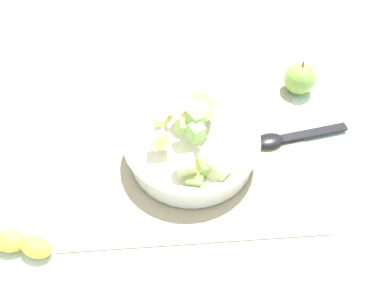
{
  "coord_description": "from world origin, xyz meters",
  "views": [
    {
      "loc": [
        -0.03,
        -0.52,
        0.67
      ],
      "look_at": [
        0.01,
        -0.0,
        0.05
      ],
      "focal_mm": 40.91,
      "sensor_mm": 36.0,
      "label": 1
    }
  ],
  "objects_px": {
    "salad_bowl": "(192,146)",
    "banana_whole": "(9,243)",
    "serving_spoon": "(287,137)",
    "whole_apple": "(300,79)"
  },
  "relations": [
    {
      "from": "salad_bowl",
      "to": "banana_whole",
      "type": "distance_m",
      "value": 0.35
    },
    {
      "from": "salad_bowl",
      "to": "banana_whole",
      "type": "xyz_separation_m",
      "value": [
        -0.31,
        -0.16,
        -0.03
      ]
    },
    {
      "from": "serving_spoon",
      "to": "salad_bowl",
      "type": "bearing_deg",
      "value": -169.91
    },
    {
      "from": "serving_spoon",
      "to": "whole_apple",
      "type": "distance_m",
      "value": 0.16
    },
    {
      "from": "salad_bowl",
      "to": "serving_spoon",
      "type": "height_order",
      "value": "salad_bowl"
    },
    {
      "from": "serving_spoon",
      "to": "whole_apple",
      "type": "bearing_deg",
      "value": 68.85
    },
    {
      "from": "banana_whole",
      "to": "whole_apple",
      "type": "bearing_deg",
      "value": 31.38
    },
    {
      "from": "salad_bowl",
      "to": "banana_whole",
      "type": "height_order",
      "value": "salad_bowl"
    },
    {
      "from": "serving_spoon",
      "to": "whole_apple",
      "type": "relative_size",
      "value": 2.4
    },
    {
      "from": "whole_apple",
      "to": "banana_whole",
      "type": "relative_size",
      "value": 0.54
    }
  ]
}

